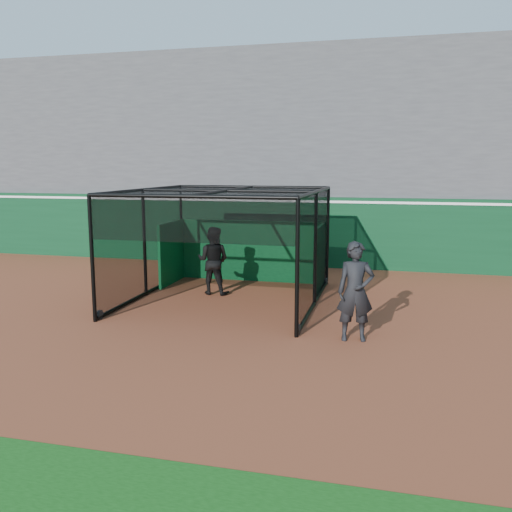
# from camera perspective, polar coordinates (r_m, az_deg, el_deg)

# --- Properties ---
(ground) EXTENTS (120.00, 120.00, 0.00)m
(ground) POSITION_cam_1_polar(r_m,az_deg,el_deg) (11.74, -2.71, -8.31)
(ground) COLOR brown
(ground) RESTS_ON ground
(outfield_wall) EXTENTS (50.00, 0.50, 2.50)m
(outfield_wall) POSITION_cam_1_polar(r_m,az_deg,el_deg) (19.60, 4.44, 2.71)
(outfield_wall) COLOR #0A381B
(outfield_wall) RESTS_ON ground
(grandstand) EXTENTS (50.00, 7.85, 8.95)m
(grandstand) POSITION_cam_1_polar(r_m,az_deg,el_deg) (23.22, 6.14, 11.62)
(grandstand) COLOR #4C4C4F
(grandstand) RESTS_ON ground
(batting_cage) EXTENTS (4.84, 5.53, 2.94)m
(batting_cage) POSITION_cam_1_polar(r_m,az_deg,el_deg) (14.44, -3.11, 1.03)
(batting_cage) COLOR black
(batting_cage) RESTS_ON ground
(batter) EXTENTS (0.95, 0.76, 1.91)m
(batter) POSITION_cam_1_polar(r_m,az_deg,el_deg) (15.26, -4.54, -0.48)
(batter) COLOR black
(batter) RESTS_ON ground
(on_deck_player) EXTENTS (0.83, 0.63, 2.07)m
(on_deck_player) POSITION_cam_1_polar(r_m,az_deg,el_deg) (11.32, 10.42, -3.71)
(on_deck_player) COLOR black
(on_deck_player) RESTS_ON ground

